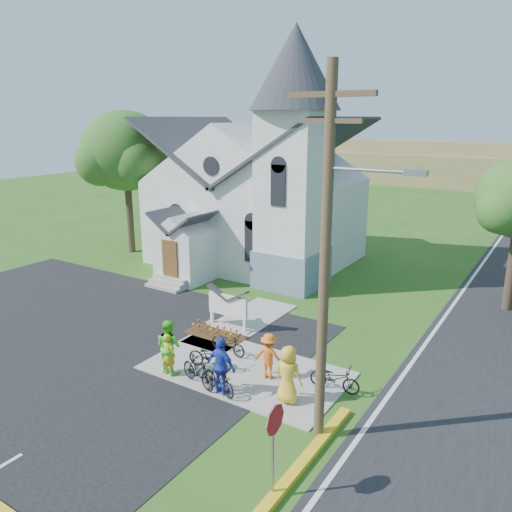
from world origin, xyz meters
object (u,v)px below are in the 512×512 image
Objects in this scene: utility_pole at (328,252)px; cyclist_3 at (269,356)px; cyclist_4 at (288,374)px; bike_4 at (335,378)px; bike_3 at (219,379)px; bike_2 at (210,356)px; cyclist_0 at (168,354)px; church_sign at (228,306)px; cyclist_1 at (169,346)px; stop_sign at (274,432)px; bike_0 at (228,343)px; bike_1 at (198,371)px; cyclist_2 at (221,366)px.

cyclist_3 is at bearing 145.52° from utility_pole.
bike_4 is at bearing -125.06° from cyclist_4.
bike_3 is at bearing 119.40° from bike_4.
cyclist_0 is at bearing 132.03° from bike_2.
church_sign is at bearing 16.80° from bike_2.
bike_3 is at bearing -178.98° from cyclist_1.
bike_0 is (-5.21, 5.42, -1.31)m from stop_sign.
cyclist_3 is 0.95× the size of bike_4.
utility_pole is 6.48× the size of cyclist_0.
utility_pole is 5.17× the size of cyclist_1.
cyclist_3 is at bearing -84.16° from bike_2.
bike_0 is at bearing 81.15° from bike_4.
bike_2 is at bearing 140.73° from stop_sign.
bike_0 is at bearing -26.01° from cyclist_4.
bike_3 is (-3.76, 0.30, -4.88)m from utility_pole.
cyclist_4 is (3.00, 0.74, 0.42)m from bike_1.
stop_sign is 1.45× the size of bike_1.
bike_0 is 0.96× the size of bike_4.
church_sign is 1.36× the size of cyclist_3.
bike_1 reaches higher than bike_3.
church_sign is 1.39× the size of bike_3.
cyclist_2 is 1.11× the size of bike_2.
church_sign is 4.83m from bike_1.
church_sign reaches higher than bike_4.
utility_pole is at bearing 91.49° from stop_sign.
cyclist_4 is (3.51, -1.68, 0.51)m from bike_0.
bike_1 is (1.93, -4.40, -0.46)m from church_sign.
cyclist_1 is 1.51m from bike_1.
utility_pole reaches higher than bike_4.
cyclist_1 is 5.76m from bike_4.
bike_3 is (-0.10, -0.01, -0.49)m from cyclist_2.
cyclist_0 is 4.36m from cyclist_4.
stop_sign is 6.77m from cyclist_0.
bike_1 is 0.88m from bike_3.
cyclist_2 is 1.14× the size of bike_4.
bike_0 is at bearing -106.81° from cyclist_1.
bike_4 is (3.09, 2.13, -0.03)m from bike_3.
utility_pole is 7.62m from bike_0.
stop_sign reaches higher than bike_4.
bike_4 is at bearing -37.46° from bike_3.
utility_pole is 7.50m from cyclist_1.
church_sign is 1.14× the size of cyclist_1.
bike_2 is 2.19m from cyclist_3.
cyclist_3 is (1.73, 1.69, 0.29)m from bike_1.
cyclist_2 is 2.16m from cyclist_4.
stop_sign reaches higher than bike_1.
bike_2 is at bearing 33.93° from bike_1.
cyclist_0 is at bearing 106.87° from bike_4.
cyclist_3 is at bearing 122.36° from stop_sign.
stop_sign is 1.46× the size of bike_4.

